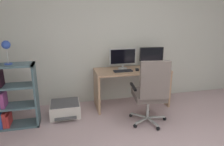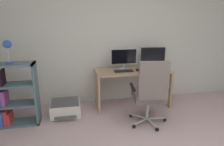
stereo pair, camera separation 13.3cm
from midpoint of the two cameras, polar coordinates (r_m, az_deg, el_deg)
wall_back at (r=4.06m, az=3.35°, el=9.82°), size 5.59×0.10×2.54m
desk at (r=3.86m, az=6.81°, el=-1.86°), size 1.39×0.58×0.72m
monitor_main at (r=3.79m, az=4.36°, el=4.45°), size 0.51×0.18×0.39m
monitor_secondary at (r=3.98m, az=12.47°, el=4.87°), size 0.47×0.18×0.39m
keyboard at (r=3.65m, az=4.34°, el=0.56°), size 0.34×0.13×0.02m
computer_mouse at (r=3.74m, az=8.34°, el=0.90°), size 0.08×0.11×0.03m
office_chair at (r=3.16m, az=11.92°, el=-5.16°), size 0.62×0.63×1.09m
bookshelf at (r=3.54m, az=-27.04°, el=-6.13°), size 0.78×0.30×1.01m
desk_lamp at (r=3.31m, az=-26.49°, el=6.80°), size 0.12×0.12×0.35m
printer at (r=3.71m, az=-11.99°, el=-9.64°), size 0.51×0.52×0.25m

